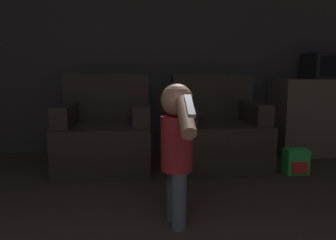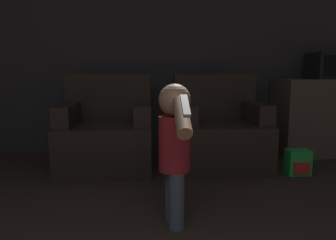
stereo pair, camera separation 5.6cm
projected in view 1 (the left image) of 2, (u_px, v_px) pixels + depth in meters
name	position (u px, v px, depth m)	size (l,w,h in m)	color
wall_back	(126.00, 44.00, 3.92)	(8.40, 0.05, 2.60)	#33302D
armchair_left	(105.00, 135.00, 3.30)	(0.91, 0.82, 0.95)	black
armchair_right	(217.00, 133.00, 3.42)	(0.90, 0.81, 0.95)	black
person_toddler	(177.00, 144.00, 2.02)	(0.20, 0.61, 0.90)	#474C56
toy_backpack	(296.00, 162.00, 3.14)	(0.22, 0.17, 0.24)	green
kitchen_counter	(329.00, 116.00, 3.94)	(1.35, 0.57, 0.89)	brown
microwave	(330.00, 66.00, 3.84)	(0.55, 0.39, 0.30)	black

